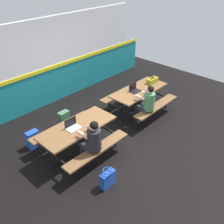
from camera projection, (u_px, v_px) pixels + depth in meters
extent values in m
cube|color=black|center=(115.00, 131.00, 6.82)|extent=(10.00, 10.00, 0.02)
cube|color=teal|center=(55.00, 84.00, 8.02)|extent=(8.00, 0.12, 1.10)
cube|color=yellow|center=(54.00, 67.00, 7.66)|extent=(8.00, 0.03, 0.10)
cube|color=silver|center=(50.00, 42.00, 7.31)|extent=(6.72, 0.12, 1.40)
cube|color=brown|center=(77.00, 127.00, 5.71)|extent=(1.83, 0.76, 0.04)
cube|color=brown|center=(97.00, 150.00, 5.49)|extent=(1.73, 0.29, 0.04)
cube|color=brown|center=(62.00, 127.00, 6.23)|extent=(1.73, 0.29, 0.04)
cube|color=black|center=(53.00, 156.00, 5.45)|extent=(0.04, 0.04, 0.70)
cube|color=black|center=(52.00, 154.00, 5.43)|extent=(0.04, 1.55, 0.04)
cube|color=black|center=(68.00, 172.00, 5.23)|extent=(0.04, 0.04, 0.41)
cube|color=black|center=(40.00, 150.00, 5.82)|extent=(0.04, 0.04, 0.41)
cube|color=black|center=(101.00, 127.00, 6.36)|extent=(0.04, 0.04, 0.70)
cube|color=black|center=(101.00, 126.00, 6.34)|extent=(0.04, 1.55, 0.04)
cube|color=black|center=(115.00, 140.00, 6.14)|extent=(0.04, 0.04, 0.41)
cube|color=black|center=(87.00, 124.00, 6.73)|extent=(0.04, 0.04, 0.41)
cube|color=brown|center=(139.00, 90.00, 7.29)|extent=(1.83, 0.76, 0.04)
cube|color=brown|center=(156.00, 106.00, 7.07)|extent=(1.73, 0.29, 0.04)
cube|color=brown|center=(122.00, 92.00, 7.81)|extent=(1.73, 0.29, 0.04)
cube|color=black|center=(122.00, 111.00, 7.03)|extent=(0.04, 0.04, 0.70)
cube|color=black|center=(122.00, 109.00, 7.01)|extent=(0.04, 1.55, 0.04)
cube|color=black|center=(136.00, 122.00, 6.81)|extent=(0.04, 0.04, 0.41)
cube|color=black|center=(109.00, 109.00, 7.40)|extent=(0.04, 0.04, 0.41)
cube|color=black|center=(153.00, 93.00, 7.94)|extent=(0.04, 0.04, 0.70)
cube|color=black|center=(153.00, 92.00, 7.91)|extent=(0.04, 1.55, 0.04)
cube|color=black|center=(166.00, 102.00, 7.72)|extent=(0.04, 0.04, 0.41)
cube|color=black|center=(140.00, 92.00, 8.31)|extent=(0.04, 0.04, 0.41)
cylinder|color=#2D2D38|center=(82.00, 154.00, 5.69)|extent=(0.11, 0.11, 0.45)
cylinder|color=#2D2D38|center=(88.00, 150.00, 5.80)|extent=(0.11, 0.11, 0.45)
cube|color=#2D2D38|center=(89.00, 145.00, 5.51)|extent=(0.30, 0.38, 0.12)
cylinder|color=#26262B|center=(94.00, 139.00, 5.28)|extent=(0.30, 0.30, 0.48)
cylinder|color=beige|center=(83.00, 135.00, 5.26)|extent=(0.08, 0.30, 0.08)
cylinder|color=beige|center=(92.00, 129.00, 5.43)|extent=(0.08, 0.30, 0.08)
sphere|color=beige|center=(93.00, 126.00, 5.12)|extent=(0.20, 0.20, 0.20)
sphere|color=black|center=(94.00, 125.00, 5.08)|extent=(0.18, 0.18, 0.18)
cylinder|color=#2D2D38|center=(136.00, 115.00, 7.07)|extent=(0.11, 0.11, 0.45)
cylinder|color=#2D2D38|center=(140.00, 113.00, 7.18)|extent=(0.11, 0.11, 0.45)
cube|color=#2D2D38|center=(143.00, 107.00, 6.88)|extent=(0.30, 0.38, 0.12)
cylinder|color=#4C8C59|center=(149.00, 101.00, 6.66)|extent=(0.30, 0.30, 0.48)
cylinder|color=beige|center=(140.00, 98.00, 6.64)|extent=(0.08, 0.30, 0.08)
cylinder|color=beige|center=(146.00, 94.00, 6.81)|extent=(0.08, 0.30, 0.08)
sphere|color=beige|center=(149.00, 90.00, 6.50)|extent=(0.20, 0.20, 0.20)
sphere|color=black|center=(150.00, 89.00, 6.46)|extent=(0.18, 0.18, 0.18)
cube|color=silver|center=(74.00, 128.00, 5.63)|extent=(0.32, 0.22, 0.01)
cube|color=black|center=(70.00, 122.00, 5.63)|extent=(0.32, 0.01, 0.21)
cube|color=black|center=(135.00, 91.00, 7.16)|extent=(0.32, 0.22, 0.01)
cube|color=black|center=(133.00, 87.00, 7.17)|extent=(0.32, 0.01, 0.21)
cube|color=olive|center=(152.00, 80.00, 7.64)|extent=(0.40, 0.18, 0.14)
cube|color=black|center=(153.00, 78.00, 7.59)|extent=(0.16, 0.02, 0.02)
cube|color=#1E47B2|center=(33.00, 139.00, 6.14)|extent=(0.30, 0.18, 0.44)
cube|color=#1E47B2|center=(31.00, 139.00, 6.24)|extent=(0.21, 0.04, 0.19)
cube|color=#1E47B2|center=(108.00, 179.00, 5.10)|extent=(0.34, 0.14, 0.36)
torus|color=#1E47B2|center=(108.00, 171.00, 4.97)|extent=(0.21, 0.21, 0.02)
cube|color=#3F724C|center=(64.00, 119.00, 6.91)|extent=(0.30, 0.18, 0.44)
cube|color=#3F724C|center=(62.00, 119.00, 7.01)|extent=(0.21, 0.04, 0.19)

